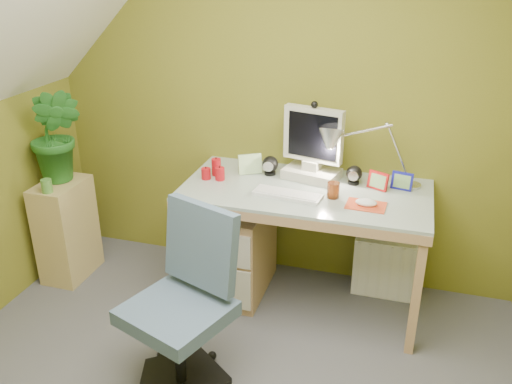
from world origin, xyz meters
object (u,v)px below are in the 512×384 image
(desk, at_px, (303,246))
(desk_lamp, at_px, (388,140))
(radiator, at_px, (385,266))
(task_chair, at_px, (176,310))
(side_ledge, at_px, (67,230))
(potted_plant, at_px, (57,135))
(monitor, at_px, (313,138))

(desk, xyz_separation_m, desk_lamp, (0.45, 0.18, 0.70))
(desk, bearing_deg, radiator, 23.75)
(desk_lamp, height_order, task_chair, desk_lamp)
(desk, distance_m, radiator, 0.60)
(desk, height_order, side_ledge, desk)
(desk, distance_m, potted_plant, 1.77)
(desk, distance_m, side_ledge, 1.66)
(monitor, height_order, task_chair, monitor)
(desk, height_order, radiator, desk)
(monitor, height_order, radiator, monitor)
(desk, xyz_separation_m, monitor, (0.00, 0.18, 0.67))
(task_chair, bearing_deg, monitor, 88.83)
(desk_lamp, height_order, side_ledge, desk_lamp)
(side_ledge, xyz_separation_m, task_chair, (1.20, -0.79, 0.13))
(desk, height_order, monitor, monitor)
(side_ledge, xyz_separation_m, radiator, (2.17, 0.40, -0.15))
(desk_lamp, relative_size, task_chair, 0.61)
(side_ledge, bearing_deg, monitor, 11.96)
(desk, relative_size, task_chair, 1.54)
(desk_lamp, height_order, potted_plant, desk_lamp)
(desk_lamp, bearing_deg, radiator, 38.02)
(potted_plant, bearing_deg, side_ledge, -90.00)
(side_ledge, relative_size, potted_plant, 1.10)
(desk_lamp, height_order, radiator, desk_lamp)
(desk_lamp, distance_m, radiator, 0.90)
(side_ledge, bearing_deg, desk_lamp, 9.45)
(potted_plant, bearing_deg, task_chair, -35.01)
(radiator, bearing_deg, task_chair, -129.02)
(desk, bearing_deg, side_ledge, -174.35)
(desk_lamp, relative_size, side_ledge, 0.85)
(task_chair, height_order, radiator, task_chair)
(task_chair, bearing_deg, side_ledge, 166.82)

